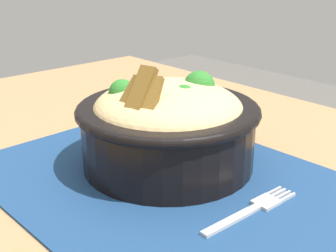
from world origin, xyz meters
The scene contains 3 objects.
placemat centered at (-0.03, 0.01, 0.73)m, with size 0.46×0.33×0.00m, color navy.
bowl centered at (-0.08, 0.04, 0.78)m, with size 0.25×0.25×0.13m.
fork centered at (0.06, 0.03, 0.73)m, with size 0.02×0.13×0.00m.
Camera 1 is at (0.30, -0.30, 0.97)m, focal length 47.77 mm.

